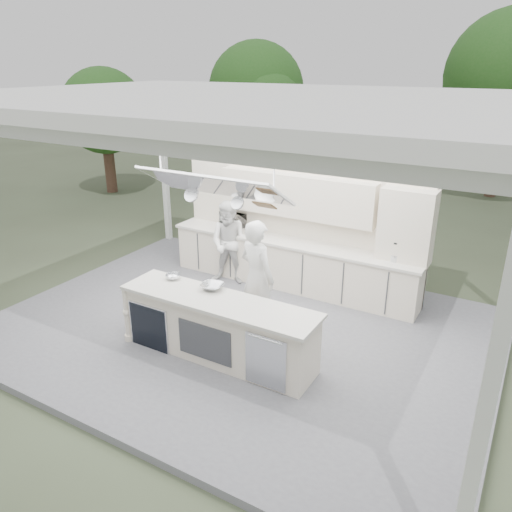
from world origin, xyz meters
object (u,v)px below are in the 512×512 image
Objects in this scene: demo_island at (217,328)px; head_chef at (257,278)px; sous_chef at (230,243)px; back_counter at (291,263)px.

demo_island is 1.63× the size of head_chef.
head_chef reaches higher than sous_chef.
demo_island is at bearing -86.37° from back_counter.
sous_chef reaches higher than demo_island.
sous_chef reaches higher than back_counter.
sous_chef is at bearing 118.61° from demo_island.
demo_island is 1.08m from head_chef.
back_counter is 1.94m from head_chef.
sous_chef is (-1.11, -0.45, 0.36)m from back_counter.
head_chef is at bearing 82.30° from demo_island.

